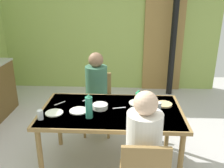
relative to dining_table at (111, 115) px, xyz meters
The scene contains 21 objects.
ground_plane 0.70m from the dining_table, behind, with size 6.85×6.85×0.00m, color #BCB8B7.
wall_back 2.75m from the dining_table, 94.99° to the left, with size 4.63×0.10×2.52m, color #97B055.
door_wooden 2.78m from the dining_table, 70.12° to the left, with size 0.80×0.05×2.00m, color olive.
stove_pipe_column 2.63m from the dining_table, 65.01° to the left, with size 0.12×0.12×2.52m, color black.
dining_table is the anchor object (origin of this frame).
chair_far_diner 0.85m from the dining_table, 106.74° to the left, with size 0.40×0.40×0.87m.
person_near_diner 0.74m from the dining_table, 65.09° to the right, with size 0.30×0.37×0.77m.
person_far_diner 0.72m from the dining_table, 109.92° to the left, with size 0.30×0.37×0.77m.
water_bottle_green_near 0.35m from the dining_table, 138.50° to the right, with size 0.07×0.07×0.26m.
water_bottle_green_far 0.37m from the dining_table, 20.44° to the right, with size 0.06×0.06×0.29m.
serving_bowl_center 0.16m from the dining_table, behind, with size 0.17×0.17×0.06m, color silver.
dinner_plate_near_left 0.37m from the dining_table, behind, with size 0.20×0.20×0.01m, color white.
dinner_plate_near_right 0.37m from the dining_table, 30.36° to the left, with size 0.22×0.22×0.01m, color white.
dinner_plate_far_center 0.63m from the dining_table, 168.78° to the right, with size 0.19×0.19×0.01m, color white.
drinking_glass_by_near_diner 0.77m from the dining_table, 159.99° to the right, with size 0.06×0.06×0.10m, color silver.
drinking_glass_by_far_diner 0.43m from the dining_table, ahead, with size 0.06×0.06×0.10m, color silver.
drinking_glass_spare_center 0.53m from the dining_table, ahead, with size 0.06×0.06×0.10m, color silver.
bread_plate_sliced 0.63m from the dining_table, 14.12° to the left, with size 0.19×0.19×0.02m, color #DBB77A.
cutlery_knife_near 0.42m from the dining_table, 138.86° to the left, with size 0.15×0.02×0.00m, color silver.
cutlery_fork_near 0.63m from the dining_table, 167.68° to the left, with size 0.15×0.02×0.00m, color silver.
cutlery_knife_far 0.12m from the dining_table, 27.53° to the left, with size 0.15×0.02×0.00m, color silver.
Camera 1 is at (0.36, -2.48, 1.92)m, focal length 38.96 mm.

